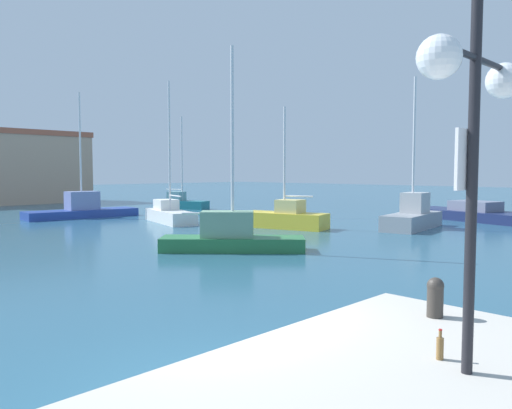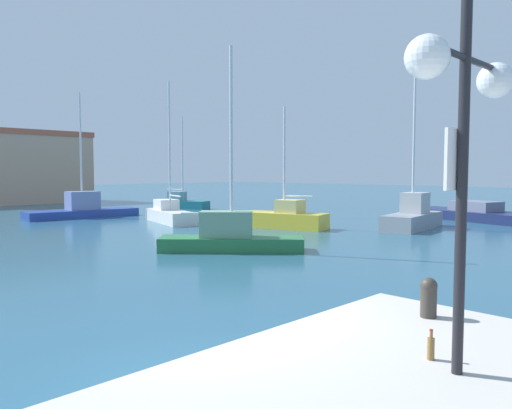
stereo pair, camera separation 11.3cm
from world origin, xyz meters
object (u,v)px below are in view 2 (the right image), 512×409
object	(u,v)px
lamppost	(464,94)
sailboat_yellow_center_channel	(285,217)
mooring_bollard	(429,296)
sailboat_green_distant_north	(230,236)
sailboat_white_inner_mooring	(170,213)
motorboat_navy_outer_mooring	(477,214)
sailboat_blue_mid_harbor	(82,209)
sailboat_grey_distant_east	(413,216)
bottle	(431,348)
sailboat_teal_near_pier	(182,202)

from	to	relation	value
lamppost	sailboat_yellow_center_channel	size ratio (longest dim) A/B	0.63
mooring_bollard	sailboat_yellow_center_channel	size ratio (longest dim) A/B	0.08
lamppost	sailboat_green_distant_north	distance (m)	14.98
sailboat_green_distant_north	sailboat_white_inner_mooring	bearing A→B (deg)	66.32
mooring_bollard	sailboat_green_distant_north	size ratio (longest dim) A/B	0.07
motorboat_navy_outer_mooring	sailboat_blue_mid_harbor	xyz separation A→B (m)	(-16.27, 19.20, 0.16)
sailboat_green_distant_north	sailboat_blue_mid_harbor	distance (m)	17.33
lamppost	sailboat_grey_distant_east	xyz separation A→B (m)	(19.92, 10.87, -3.08)
lamppost	sailboat_blue_mid_harbor	world-z (taller)	sailboat_blue_mid_harbor
bottle	sailboat_teal_near_pier	world-z (taller)	sailboat_teal_near_pier
sailboat_grey_distant_east	sailboat_blue_mid_harbor	bearing A→B (deg)	117.05
lamppost	sailboat_yellow_center_channel	bearing A→B (deg)	45.94
sailboat_yellow_center_channel	sailboat_blue_mid_harbor	size ratio (longest dim) A/B	0.79
bottle	mooring_bollard	bearing A→B (deg)	26.93
mooring_bollard	sailboat_white_inner_mooring	bearing A→B (deg)	62.70
bottle	sailboat_white_inner_mooring	distance (m)	25.62
bottle	sailboat_yellow_center_channel	bearing A→B (deg)	45.63
motorboat_navy_outer_mooring	sailboat_white_inner_mooring	world-z (taller)	sailboat_white_inner_mooring
motorboat_navy_outer_mooring	sailboat_yellow_center_channel	world-z (taller)	sailboat_yellow_center_channel
bottle	sailboat_green_distant_north	distance (m)	14.30
sailboat_green_distant_north	motorboat_navy_outer_mooring	bearing A→B (deg)	-6.22
bottle	sailboat_green_distant_north	size ratio (longest dim) A/B	0.04
sailboat_white_inner_mooring	sailboat_green_distant_north	distance (m)	11.43
sailboat_yellow_center_channel	sailboat_white_inner_mooring	bearing A→B (deg)	110.79
lamppost	sailboat_grey_distant_east	world-z (taller)	sailboat_grey_distant_east
sailboat_green_distant_north	sailboat_yellow_center_channel	world-z (taller)	sailboat_green_distant_north
sailboat_white_inner_mooring	sailboat_yellow_center_channel	distance (m)	7.34
bottle	mooring_bollard	xyz separation A→B (m)	(1.37, 0.70, 0.16)
sailboat_blue_mid_harbor	motorboat_navy_outer_mooring	bearing A→B (deg)	-49.72
sailboat_green_distant_north	sailboat_teal_near_pier	bearing A→B (deg)	58.23
lamppost	sailboat_white_inner_mooring	size ratio (longest dim) A/B	0.49
mooring_bollard	bottle	bearing A→B (deg)	-153.07
bottle	sailboat_yellow_center_channel	distance (m)	21.66
bottle	motorboat_navy_outer_mooring	bearing A→B (deg)	20.29
bottle	mooring_bollard	world-z (taller)	mooring_bollard
lamppost	mooring_bollard	distance (m)	2.94
sailboat_green_distant_north	sailboat_yellow_center_channel	xyz separation A→B (m)	(7.19, 3.61, 0.00)
sailboat_green_distant_north	sailboat_yellow_center_channel	size ratio (longest dim) A/B	1.20
mooring_bollard	sailboat_white_inner_mooring	world-z (taller)	sailboat_white_inner_mooring
mooring_bollard	sailboat_teal_near_pier	world-z (taller)	sailboat_teal_near_pier
sailboat_grey_distant_east	motorboat_navy_outer_mooring	xyz separation A→B (m)	(6.83, -0.71, -0.26)
sailboat_teal_near_pier	motorboat_navy_outer_mooring	size ratio (longest dim) A/B	0.80
lamppost	motorboat_navy_outer_mooring	size ratio (longest dim) A/B	0.44
mooring_bollard	sailboat_yellow_center_channel	world-z (taller)	sailboat_yellow_center_channel
sailboat_grey_distant_east	sailboat_blue_mid_harbor	xyz separation A→B (m)	(-9.44, 18.49, -0.10)
mooring_bollard	sailboat_grey_distant_east	distance (m)	20.88
sailboat_yellow_center_channel	mooring_bollard	bearing A→B (deg)	-132.98
sailboat_blue_mid_harbor	sailboat_yellow_center_channel	bearing A→B (deg)	-70.45
lamppost	bottle	xyz separation A→B (m)	(0.15, 0.33, -2.46)
lamppost	sailboat_blue_mid_harbor	size ratio (longest dim) A/B	0.50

